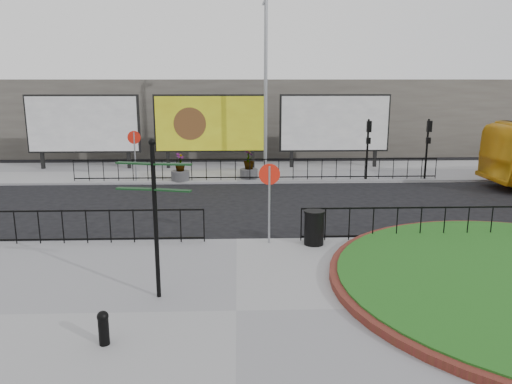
{
  "coord_description": "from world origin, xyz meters",
  "views": [
    {
      "loc": [
        0.07,
        -15.05,
        5.07
      ],
      "look_at": [
        0.68,
        1.8,
        1.23
      ],
      "focal_mm": 35.0,
      "sensor_mm": 36.0,
      "label": 1
    }
  ],
  "objects_px": {
    "billboard_mid": "(210,124)",
    "bollard": "(103,326)",
    "litter_bin": "(314,227)",
    "planter_b": "(249,167)",
    "lamp_post": "(266,83)",
    "planter_a": "(180,171)",
    "fingerpost_sign": "(155,204)"
  },
  "relations": [
    {
      "from": "billboard_mid",
      "to": "bollard",
      "type": "bearing_deg",
      "value": -92.99
    },
    {
      "from": "litter_bin",
      "to": "planter_b",
      "type": "xyz_separation_m",
      "value": [
        -1.76,
        10.43,
        0.02
      ]
    },
    {
      "from": "lamp_post",
      "to": "planter_a",
      "type": "height_order",
      "value": "lamp_post"
    },
    {
      "from": "billboard_mid",
      "to": "litter_bin",
      "type": "xyz_separation_m",
      "value": [
        3.86,
        -13.57,
        -1.94
      ]
    },
    {
      "from": "fingerpost_sign",
      "to": "bollard",
      "type": "bearing_deg",
      "value": -93.63
    },
    {
      "from": "lamp_post",
      "to": "planter_b",
      "type": "relative_size",
      "value": 6.36
    },
    {
      "from": "fingerpost_sign",
      "to": "litter_bin",
      "type": "height_order",
      "value": "fingerpost_sign"
    },
    {
      "from": "fingerpost_sign",
      "to": "lamp_post",
      "type": "bearing_deg",
      "value": 92.62
    },
    {
      "from": "fingerpost_sign",
      "to": "bollard",
      "type": "relative_size",
      "value": 5.37
    },
    {
      "from": "fingerpost_sign",
      "to": "planter_b",
      "type": "xyz_separation_m",
      "value": [
        2.4,
        14.04,
        -1.67
      ]
    },
    {
      "from": "litter_bin",
      "to": "fingerpost_sign",
      "type": "bearing_deg",
      "value": -139.06
    },
    {
      "from": "litter_bin",
      "to": "planter_b",
      "type": "relative_size",
      "value": 0.73
    },
    {
      "from": "billboard_mid",
      "to": "bollard",
      "type": "xyz_separation_m",
      "value": [
        -1.01,
        -19.29,
        -2.1
      ]
    },
    {
      "from": "billboard_mid",
      "to": "planter_a",
      "type": "relative_size",
      "value": 4.53
    },
    {
      "from": "bollard",
      "to": "planter_a",
      "type": "relative_size",
      "value": 0.5
    },
    {
      "from": "fingerpost_sign",
      "to": "planter_b",
      "type": "bearing_deg",
      "value": 95.18
    },
    {
      "from": "litter_bin",
      "to": "planter_a",
      "type": "distance_m",
      "value": 11.26
    },
    {
      "from": "bollard",
      "to": "planter_b",
      "type": "bearing_deg",
      "value": 79.1
    },
    {
      "from": "lamp_post",
      "to": "bollard",
      "type": "xyz_separation_m",
      "value": [
        -4.01,
        -17.32,
        -4.33
      ]
    },
    {
      "from": "planter_b",
      "to": "bollard",
      "type": "bearing_deg",
      "value": -100.9
    },
    {
      "from": "fingerpost_sign",
      "to": "planter_a",
      "type": "relative_size",
      "value": 2.69
    },
    {
      "from": "lamp_post",
      "to": "planter_b",
      "type": "xyz_separation_m",
      "value": [
        -0.91,
        -1.17,
        -4.15
      ]
    },
    {
      "from": "planter_a",
      "to": "fingerpost_sign",
      "type": "bearing_deg",
      "value": -85.73
    },
    {
      "from": "lamp_post",
      "to": "planter_a",
      "type": "distance_m",
      "value": 6.25
    },
    {
      "from": "lamp_post",
      "to": "planter_b",
      "type": "distance_m",
      "value": 4.41
    },
    {
      "from": "litter_bin",
      "to": "planter_a",
      "type": "height_order",
      "value": "planter_a"
    },
    {
      "from": "billboard_mid",
      "to": "planter_b",
      "type": "xyz_separation_m",
      "value": [
        2.1,
        -3.14,
        -1.93
      ]
    },
    {
      "from": "billboard_mid",
      "to": "planter_b",
      "type": "bearing_deg",
      "value": -56.21
    },
    {
      "from": "bollard",
      "to": "planter_b",
      "type": "height_order",
      "value": "planter_b"
    },
    {
      "from": "billboard_mid",
      "to": "planter_b",
      "type": "distance_m",
      "value": 4.24
    },
    {
      "from": "planter_a",
      "to": "lamp_post",
      "type": "bearing_deg",
      "value": 20.31
    },
    {
      "from": "billboard_mid",
      "to": "lamp_post",
      "type": "relative_size",
      "value": 0.67
    }
  ]
}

